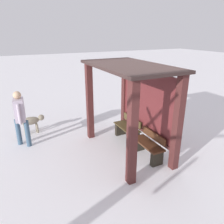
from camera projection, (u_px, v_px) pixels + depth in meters
The scene contains 6 objects.
ground_plane at pixel (127, 150), 6.17m from camera, with size 60.00×60.00×0.00m, color white.
bus_shelter at pixel (135, 94), 5.68m from camera, with size 2.82×1.57×2.44m.
bench_left_inside at pixel (127, 130), 6.67m from camera, with size 1.02×0.41×0.73m.
bench_center_inside at pixel (148, 146), 5.73m from camera, with size 1.02×0.38×0.71m.
person_walking at pixel (20, 114), 6.11m from camera, with size 0.66×0.39×1.66m.
dog at pixel (32, 121), 7.10m from camera, with size 0.25×0.94×0.59m.
Camera 1 is at (4.65, -2.77, 3.19)m, focal length 34.38 mm.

